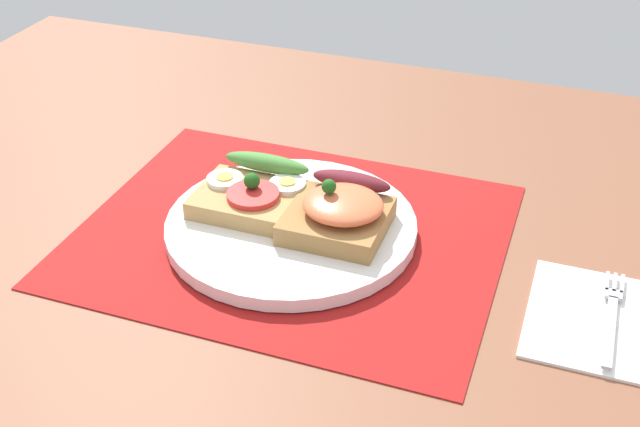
{
  "coord_description": "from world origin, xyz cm",
  "views": [
    {
      "loc": [
        25.17,
        -61.39,
        45.8
      ],
      "look_at": [
        3.0,
        0.0,
        3.17
      ],
      "focal_mm": 45.99,
      "sensor_mm": 36.0,
      "label": 1
    }
  ],
  "objects": [
    {
      "name": "ground_plane",
      "position": [
        0.0,
        0.0,
        -1.6
      ],
      "size": [
        120.0,
        90.0,
        3.2
      ],
      "primitive_type": "cube",
      "color": "brown"
    },
    {
      "name": "placemat",
      "position": [
        0.0,
        0.0,
        0.15
      ],
      "size": [
        40.83,
        33.2,
        0.3
      ],
      "primitive_type": "cube",
      "color": "maroon",
      "rests_on": "ground_plane"
    },
    {
      "name": "plate",
      "position": [
        0.0,
        0.0,
        0.99
      ],
      "size": [
        24.52,
        24.52,
        1.37
      ],
      "primitive_type": "cylinder",
      "color": "white",
      "rests_on": "placemat"
    },
    {
      "name": "sandwich_egg_tomato",
      "position": [
        -4.62,
        1.49,
        3.08
      ],
      "size": [
        10.43,
        9.74,
        4.03
      ],
      "color": "tan",
      "rests_on": "plate"
    },
    {
      "name": "sandwich_salmon",
      "position": [
        4.87,
        0.05,
        3.61
      ],
      "size": [
        9.36,
        10.5,
        5.4
      ],
      "color": "#A07540",
      "rests_on": "plate"
    },
    {
      "name": "napkin",
      "position": [
        30.85,
        -3.24,
        0.3
      ],
      "size": [
        14.87,
        13.69,
        0.6
      ],
      "primitive_type": "cube",
      "color": "white",
      "rests_on": "ground_plane"
    },
    {
      "name": "fork",
      "position": [
        30.3,
        -2.82,
        0.76
      ],
      "size": [
        1.62,
        12.88,
        0.32
      ],
      "color": "#B7B7BC",
      "rests_on": "napkin"
    }
  ]
}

